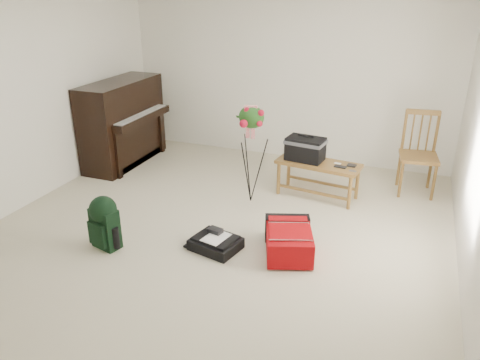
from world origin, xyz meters
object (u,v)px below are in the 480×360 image
at_px(piano, 124,124).
at_px(black_duffel, 216,243).
at_px(green_backpack, 104,220).
at_px(flower_stand, 251,155).
at_px(bench, 309,154).
at_px(red_suitcase, 290,238).
at_px(dining_chair, 419,154).

xyz_separation_m(piano, black_duffel, (2.32, -1.85, -0.53)).
distance_m(green_backpack, flower_stand, 1.94).
distance_m(piano, green_backpack, 2.57).
bearing_deg(green_backpack, bench, 65.33).
relative_size(piano, red_suitcase, 1.87).
bearing_deg(green_backpack, flower_stand, 71.70).
xyz_separation_m(dining_chair, black_duffel, (-1.88, -2.29, -0.45)).
distance_m(red_suitcase, black_duffel, 0.78).
bearing_deg(flower_stand, bench, 20.84).
relative_size(red_suitcase, black_duffel, 1.46).
relative_size(piano, black_duffel, 2.74).
bearing_deg(green_backpack, black_duffel, 33.55).
bearing_deg(green_backpack, dining_chair, 56.34).
height_order(red_suitcase, green_backpack, green_backpack).
height_order(piano, red_suitcase, piano).
xyz_separation_m(red_suitcase, green_backpack, (-1.82, -0.62, 0.17)).
bearing_deg(red_suitcase, green_backpack, 179.37).
bearing_deg(black_duffel, flower_stand, 105.06).
height_order(bench, dining_chair, dining_chair).
bearing_deg(dining_chair, flower_stand, -158.60).
bearing_deg(red_suitcase, flower_stand, 109.21).
distance_m(bench, flower_stand, 0.76).
relative_size(black_duffel, green_backpack, 0.94).
bearing_deg(red_suitcase, piano, 132.82).
distance_m(bench, dining_chair, 1.45).
bearing_deg(dining_chair, black_duffel, -136.64).
height_order(dining_chair, red_suitcase, dining_chair).
relative_size(dining_chair, black_duffel, 1.96).
bearing_deg(piano, green_backpack, -61.00).
relative_size(bench, dining_chair, 1.02).
bearing_deg(green_backpack, red_suitcase, 33.12).
height_order(bench, black_duffel, bench).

